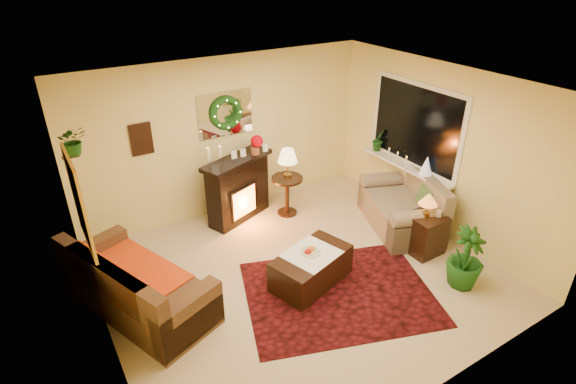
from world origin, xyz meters
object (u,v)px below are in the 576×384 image
fireplace (238,188)px  end_table_square (424,235)px  sofa (138,279)px  side_table_round (287,196)px  coffee_table (311,269)px  loveseat (401,203)px

fireplace → end_table_square: bearing=-71.6°
sofa → end_table_square: size_ratio=3.37×
side_table_round → coffee_table: bearing=-111.7°
side_table_round → coffee_table: 1.86m
end_table_square → coffee_table: (-1.82, 0.27, -0.06)m
sofa → end_table_square: bearing=-35.1°
fireplace → side_table_round: 0.84m
sofa → loveseat: size_ratio=1.31×
loveseat → coffee_table: 2.08m
loveseat → side_table_round: bearing=156.6°
fireplace → coffee_table: fireplace is taller
end_table_square → coffee_table: end_table_square is taller
coffee_table → fireplace: bearing=75.1°
sofa → fireplace: (2.01, 1.31, 0.12)m
loveseat → end_table_square: (-0.20, -0.69, -0.15)m
fireplace → sofa: bearing=-167.7°
side_table_round → end_table_square: 2.30m
fireplace → coffee_table: size_ratio=1.02×
fireplace → side_table_round: bearing=-43.2°
sofa → coffee_table: (2.07, -0.72, -0.22)m
sofa → coffee_table: bearing=-39.9°
sofa → end_table_square: (3.90, -0.99, -0.16)m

